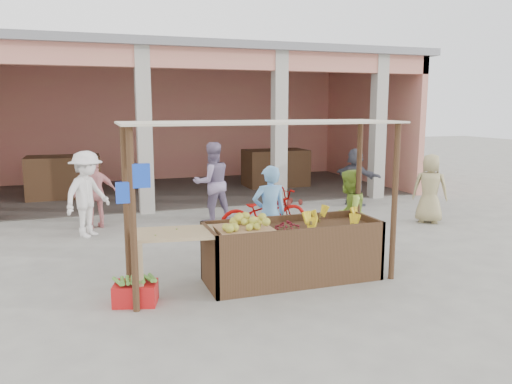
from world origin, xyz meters
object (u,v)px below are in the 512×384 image
object	(u,v)px
red_crate	(136,293)
motorcycle	(264,213)
fruit_stall	(292,254)
vendor_green	(348,212)
vendor_blue	(269,211)
side_table	(175,242)

from	to	relation	value
red_crate	motorcycle	world-z (taller)	motorcycle
fruit_stall	vendor_green	bearing A→B (deg)	29.25
red_crate	vendor_blue	distance (m)	2.71
fruit_stall	vendor_blue	xyz separation A→B (m)	(-0.00, 0.98, 0.47)
motorcycle	red_crate	bearing A→B (deg)	129.71
red_crate	vendor_green	xyz separation A→B (m)	(3.70, 0.96, 0.66)
vendor_blue	motorcycle	bearing A→B (deg)	-105.60
side_table	red_crate	distance (m)	0.85
side_table	vendor_blue	size ratio (longest dim) A/B	0.68
vendor_green	fruit_stall	bearing A→B (deg)	-2.78
side_table	vendor_blue	bearing A→B (deg)	37.27
side_table	vendor_blue	xyz separation A→B (m)	(1.76, 1.00, 0.12)
vendor_blue	fruit_stall	bearing A→B (deg)	90.98
red_crate	vendor_blue	bearing A→B (deg)	42.65
fruit_stall	vendor_blue	distance (m)	1.09
side_table	red_crate	world-z (taller)	side_table
side_table	motorcycle	world-z (taller)	motorcycle
vendor_blue	vendor_green	bearing A→B (deg)	171.65
fruit_stall	side_table	size ratio (longest dim) A/B	2.19
vendor_blue	vendor_green	distance (m)	1.39
fruit_stall	vendor_blue	size ratio (longest dim) A/B	1.49
fruit_stall	side_table	xyz separation A→B (m)	(-1.77, -0.02, 0.35)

